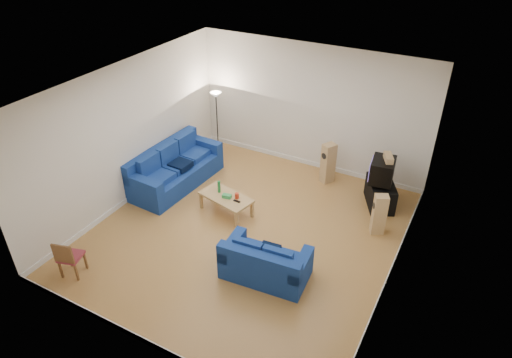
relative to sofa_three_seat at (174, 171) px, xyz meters
The scene contains 16 objects.
room 2.91m from the sofa_three_seat, 18.26° to the right, with size 6.01×6.51×3.21m.
sofa_three_seat is the anchor object (origin of this frame).
sofa_loveseat 3.92m from the sofa_three_seat, 28.00° to the right, with size 1.64×1.01×0.79m.
coffee_table 1.82m from the sofa_three_seat, 14.01° to the right, with size 1.30×0.85×0.44m.
bottle 1.61m from the sofa_three_seat, 13.43° to the right, with size 0.07×0.07×0.28m, color #197233.
tissue_box 1.89m from the sofa_three_seat, 14.82° to the right, with size 0.20×0.11×0.08m, color green.
red_canister 2.07m from the sofa_three_seat, 11.07° to the right, with size 0.09×0.09×0.13m, color red.
remote 2.15m from the sofa_three_seat, 13.61° to the right, with size 0.16×0.05×0.02m, color black.
tv_stand 4.93m from the sofa_three_seat, 17.71° to the left, with size 0.96×0.53×0.59m, color black.
av_receiver 4.88m from the sofa_three_seat, 17.57° to the left, with size 0.39×0.31×0.09m, color black.
television 4.91m from the sofa_three_seat, 17.19° to the left, with size 0.58×0.72×0.51m.
centre_speaker 5.05m from the sofa_three_seat, 17.22° to the left, with size 0.39×0.16×0.14m, color tan.
speaker_left 3.77m from the sofa_three_seat, 29.71° to the left, with size 0.36×0.38×1.03m.
speaker_right 4.95m from the sofa_three_seat, ahead, with size 0.34×0.31×0.92m.
floor_lamp 2.16m from the sofa_three_seat, 87.21° to the left, with size 0.30×0.30×1.75m.
dining_chair 3.53m from the sofa_three_seat, 85.43° to the right, with size 0.48×0.48×0.81m.
Camera 1 is at (3.78, -6.60, 6.09)m, focal length 32.00 mm.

